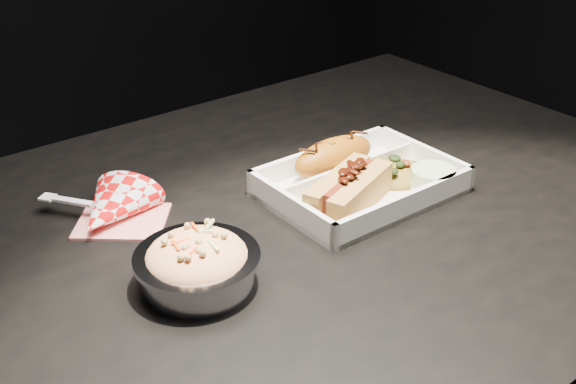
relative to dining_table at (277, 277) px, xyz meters
The scene contains 8 objects.
dining_table is the anchor object (origin of this frame).
food_tray 0.17m from the dining_table, ahead, with size 0.25×0.18×0.04m.
fried_pastry 0.19m from the dining_table, 17.42° to the left, with size 0.13×0.05×0.05m, color #A45910.
hotdog 0.16m from the dining_table, 25.13° to the right, with size 0.15×0.10×0.06m.
fried_rice_mound 0.23m from the dining_table, ahead, with size 0.09×0.07×0.03m, color olive.
cupcake_liner 0.25m from the dining_table, 20.40° to the right, with size 0.06×0.06×0.03m, color beige.
foil_coleslaw_cup 0.20m from the dining_table, 158.84° to the right, with size 0.14×0.14×0.07m.
napkin_fork 0.24m from the dining_table, 143.45° to the left, with size 0.15×0.17×0.10m.
Camera 1 is at (-0.48, -0.63, 1.22)m, focal length 45.00 mm.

